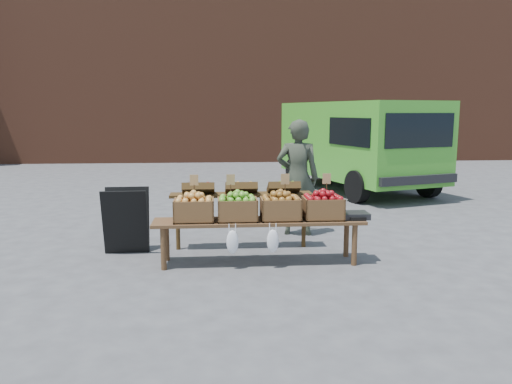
{
  "coord_description": "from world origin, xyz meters",
  "views": [
    {
      "loc": [
        -0.61,
        -6.08,
        1.94
      ],
      "look_at": [
        -0.09,
        0.64,
        0.85
      ],
      "focal_mm": 35.0,
      "sensor_mm": 36.0,
      "label": 1
    }
  ],
  "objects_px": {
    "delivery_van": "(357,147)",
    "crate_russet_pears": "(237,209)",
    "chalkboard_sign": "(126,220)",
    "display_bench": "(259,241)",
    "vendor": "(298,178)",
    "weighing_scale": "(355,215)",
    "crate_golden_apples": "(194,210)",
    "back_table": "(241,213)",
    "crate_red_apples": "(280,209)",
    "crate_green_apples": "(323,208)"
  },
  "relations": [
    {
      "from": "crate_red_apples",
      "to": "weighing_scale",
      "type": "distance_m",
      "value": 0.98
    },
    {
      "from": "crate_russet_pears",
      "to": "weighing_scale",
      "type": "relative_size",
      "value": 1.47
    },
    {
      "from": "back_table",
      "to": "crate_russet_pears",
      "type": "xyz_separation_m",
      "value": [
        -0.08,
        -0.72,
        0.19
      ]
    },
    {
      "from": "back_table",
      "to": "crate_green_apples",
      "type": "height_order",
      "value": "back_table"
    },
    {
      "from": "weighing_scale",
      "to": "crate_russet_pears",
      "type": "bearing_deg",
      "value": 180.0
    },
    {
      "from": "delivery_van",
      "to": "vendor",
      "type": "relative_size",
      "value": 2.65
    },
    {
      "from": "chalkboard_sign",
      "to": "crate_golden_apples",
      "type": "height_order",
      "value": "chalkboard_sign"
    },
    {
      "from": "back_table",
      "to": "delivery_van",
      "type": "bearing_deg",
      "value": 58.77
    },
    {
      "from": "delivery_van",
      "to": "crate_russet_pears",
      "type": "height_order",
      "value": "delivery_van"
    },
    {
      "from": "display_bench",
      "to": "crate_green_apples",
      "type": "xyz_separation_m",
      "value": [
        0.83,
        0.0,
        0.42
      ]
    },
    {
      "from": "delivery_van",
      "to": "crate_russet_pears",
      "type": "bearing_deg",
      "value": -136.05
    },
    {
      "from": "display_bench",
      "to": "crate_russet_pears",
      "type": "xyz_separation_m",
      "value": [
        -0.27,
        0.0,
        0.42
      ]
    },
    {
      "from": "vendor",
      "to": "weighing_scale",
      "type": "xyz_separation_m",
      "value": [
        0.52,
        -1.48,
        -0.3
      ]
    },
    {
      "from": "vendor",
      "to": "delivery_van",
      "type": "bearing_deg",
      "value": -105.55
    },
    {
      "from": "crate_russet_pears",
      "to": "weighing_scale",
      "type": "height_order",
      "value": "crate_russet_pears"
    },
    {
      "from": "delivery_van",
      "to": "crate_russet_pears",
      "type": "xyz_separation_m",
      "value": [
        -3.18,
        -5.83,
        -0.37
      ]
    },
    {
      "from": "back_table",
      "to": "crate_golden_apples",
      "type": "xyz_separation_m",
      "value": [
        -0.63,
        -0.72,
        0.19
      ]
    },
    {
      "from": "back_table",
      "to": "crate_golden_apples",
      "type": "distance_m",
      "value": 0.98
    },
    {
      "from": "back_table",
      "to": "display_bench",
      "type": "bearing_deg",
      "value": -75.04
    },
    {
      "from": "delivery_van",
      "to": "back_table",
      "type": "xyz_separation_m",
      "value": [
        -3.1,
        -5.11,
        -0.56
      ]
    },
    {
      "from": "crate_golden_apples",
      "to": "crate_red_apples",
      "type": "xyz_separation_m",
      "value": [
        1.1,
        0.0,
        0.0
      ]
    },
    {
      "from": "delivery_van",
      "to": "weighing_scale",
      "type": "relative_size",
      "value": 14.18
    },
    {
      "from": "chalkboard_sign",
      "to": "crate_russet_pears",
      "type": "distance_m",
      "value": 1.65
    },
    {
      "from": "chalkboard_sign",
      "to": "weighing_scale",
      "type": "relative_size",
      "value": 2.69
    },
    {
      "from": "vendor",
      "to": "crate_red_apples",
      "type": "height_order",
      "value": "vendor"
    },
    {
      "from": "chalkboard_sign",
      "to": "display_bench",
      "type": "relative_size",
      "value": 0.34
    },
    {
      "from": "back_table",
      "to": "weighing_scale",
      "type": "bearing_deg",
      "value": -26.53
    },
    {
      "from": "crate_green_apples",
      "to": "crate_red_apples",
      "type": "bearing_deg",
      "value": 180.0
    },
    {
      "from": "delivery_van",
      "to": "crate_green_apples",
      "type": "xyz_separation_m",
      "value": [
        -2.08,
        -5.83,
        -0.37
      ]
    },
    {
      "from": "back_table",
      "to": "crate_red_apples",
      "type": "height_order",
      "value": "back_table"
    },
    {
      "from": "back_table",
      "to": "crate_russet_pears",
      "type": "bearing_deg",
      "value": -96.54
    },
    {
      "from": "chalkboard_sign",
      "to": "crate_russet_pears",
      "type": "height_order",
      "value": "chalkboard_sign"
    },
    {
      "from": "crate_golden_apples",
      "to": "crate_russet_pears",
      "type": "distance_m",
      "value": 0.55
    },
    {
      "from": "delivery_van",
      "to": "weighing_scale",
      "type": "distance_m",
      "value": 6.08
    },
    {
      "from": "crate_golden_apples",
      "to": "display_bench",
      "type": "bearing_deg",
      "value": 0.0
    },
    {
      "from": "back_table",
      "to": "weighing_scale",
      "type": "xyz_separation_m",
      "value": [
        1.44,
        -0.72,
        0.09
      ]
    },
    {
      "from": "chalkboard_sign",
      "to": "display_bench",
      "type": "xyz_separation_m",
      "value": [
        1.79,
        -0.61,
        -0.17
      ]
    },
    {
      "from": "vendor",
      "to": "crate_russet_pears",
      "type": "xyz_separation_m",
      "value": [
        -1.01,
        -1.48,
        -0.2
      ]
    },
    {
      "from": "display_bench",
      "to": "delivery_van",
      "type": "bearing_deg",
      "value": 63.5
    },
    {
      "from": "back_table",
      "to": "crate_green_apples",
      "type": "bearing_deg",
      "value": -35.29
    },
    {
      "from": "crate_golden_apples",
      "to": "crate_green_apples",
      "type": "relative_size",
      "value": 1.0
    },
    {
      "from": "vendor",
      "to": "weighing_scale",
      "type": "bearing_deg",
      "value": 120.26
    },
    {
      "from": "crate_green_apples",
      "to": "crate_russet_pears",
      "type": "bearing_deg",
      "value": 180.0
    },
    {
      "from": "crate_red_apples",
      "to": "weighing_scale",
      "type": "relative_size",
      "value": 1.47
    },
    {
      "from": "crate_russet_pears",
      "to": "crate_red_apples",
      "type": "relative_size",
      "value": 1.0
    },
    {
      "from": "vendor",
      "to": "chalkboard_sign",
      "type": "relative_size",
      "value": 1.99
    },
    {
      "from": "display_bench",
      "to": "weighing_scale",
      "type": "distance_m",
      "value": 1.29
    },
    {
      "from": "crate_green_apples",
      "to": "display_bench",
      "type": "bearing_deg",
      "value": 180.0
    },
    {
      "from": "crate_red_apples",
      "to": "display_bench",
      "type": "bearing_deg",
      "value": 180.0
    },
    {
      "from": "chalkboard_sign",
      "to": "display_bench",
      "type": "height_order",
      "value": "chalkboard_sign"
    }
  ]
}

